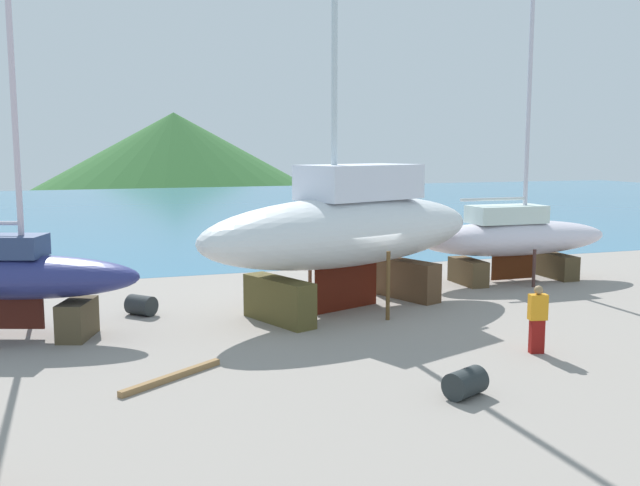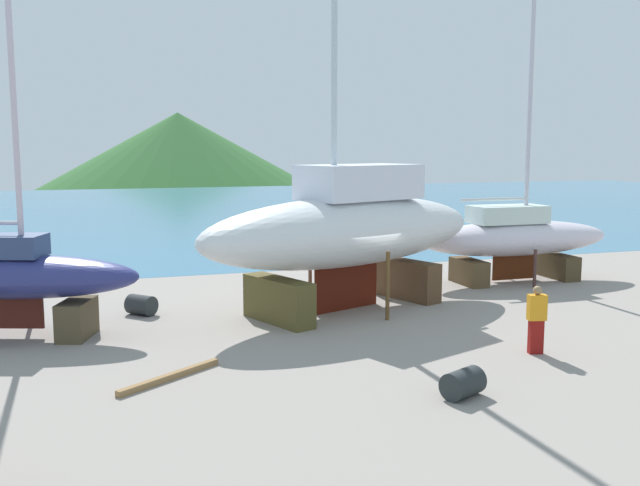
{
  "view_description": "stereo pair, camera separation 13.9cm",
  "coord_description": "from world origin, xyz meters",
  "px_view_note": "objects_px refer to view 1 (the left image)",
  "views": [
    {
      "loc": [
        -7.72,
        -19.76,
        5.06
      ],
      "look_at": [
        -0.65,
        1.39,
        2.03
      ],
      "focal_mm": 40.02,
      "sensor_mm": 36.0,
      "label": 1
    },
    {
      "loc": [
        -7.58,
        -19.81,
        5.06
      ],
      "look_at": [
        -0.65,
        1.39,
        2.03
      ],
      "focal_mm": 40.02,
      "sensor_mm": 36.0,
      "label": 2
    }
  ],
  "objects_px": {
    "sailboat_large_starboard": "(348,229)",
    "barrel_ochre": "(141,305)",
    "worker": "(537,318)",
    "barrel_blue_faded": "(465,383)",
    "sailboat_far_slipway": "(10,277)",
    "sailboat_small_center": "(514,237)"
  },
  "relations": [
    {
      "from": "sailboat_large_starboard",
      "to": "worker",
      "type": "height_order",
      "value": "sailboat_large_starboard"
    },
    {
      "from": "sailboat_small_center",
      "to": "worker",
      "type": "bearing_deg",
      "value": -120.31
    },
    {
      "from": "sailboat_small_center",
      "to": "barrel_blue_faded",
      "type": "xyz_separation_m",
      "value": [
        -8.12,
        -10.59,
        -1.38
      ]
    },
    {
      "from": "worker",
      "to": "barrel_blue_faded",
      "type": "bearing_deg",
      "value": 136.5
    },
    {
      "from": "worker",
      "to": "sailboat_small_center",
      "type": "bearing_deg",
      "value": -17.66
    },
    {
      "from": "worker",
      "to": "barrel_blue_faded",
      "type": "relative_size",
      "value": 1.96
    },
    {
      "from": "sailboat_large_starboard",
      "to": "barrel_blue_faded",
      "type": "height_order",
      "value": "sailboat_large_starboard"
    },
    {
      "from": "sailboat_far_slipway",
      "to": "barrel_ochre",
      "type": "xyz_separation_m",
      "value": [
        3.46,
        1.55,
        -1.34
      ]
    },
    {
      "from": "sailboat_small_center",
      "to": "barrel_ochre",
      "type": "distance_m",
      "value": 13.92
    },
    {
      "from": "sailboat_small_center",
      "to": "sailboat_far_slipway",
      "type": "distance_m",
      "value": 17.47
    },
    {
      "from": "barrel_blue_faded",
      "to": "barrel_ochre",
      "type": "height_order",
      "value": "barrel_ochre"
    },
    {
      "from": "worker",
      "to": "barrel_ochre",
      "type": "xyz_separation_m",
      "value": [
        -8.92,
        7.19,
        -0.58
      ]
    },
    {
      "from": "barrel_blue_faded",
      "to": "sailboat_small_center",
      "type": "bearing_deg",
      "value": 52.51
    },
    {
      "from": "barrel_ochre",
      "to": "barrel_blue_faded",
      "type": "bearing_deg",
      "value": -58.8
    },
    {
      "from": "sailboat_far_slipway",
      "to": "barrel_blue_faded",
      "type": "height_order",
      "value": "sailboat_far_slipway"
    },
    {
      "from": "sailboat_large_starboard",
      "to": "barrel_ochre",
      "type": "height_order",
      "value": "sailboat_large_starboard"
    },
    {
      "from": "sailboat_far_slipway",
      "to": "barrel_ochre",
      "type": "height_order",
      "value": "sailboat_far_slipway"
    },
    {
      "from": "barrel_blue_faded",
      "to": "sailboat_far_slipway",
      "type": "bearing_deg",
      "value": 139.39
    },
    {
      "from": "worker",
      "to": "barrel_blue_faded",
      "type": "xyz_separation_m",
      "value": [
        -3.24,
        -2.19,
        -0.59
      ]
    },
    {
      "from": "worker",
      "to": "barrel_ochre",
      "type": "distance_m",
      "value": 11.47
    },
    {
      "from": "sailboat_small_center",
      "to": "barrel_blue_faded",
      "type": "height_order",
      "value": "sailboat_small_center"
    },
    {
      "from": "worker",
      "to": "barrel_ochre",
      "type": "bearing_deg",
      "value": 63.62
    }
  ]
}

